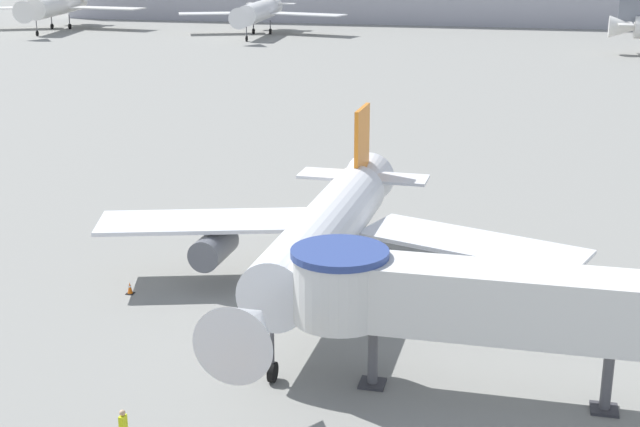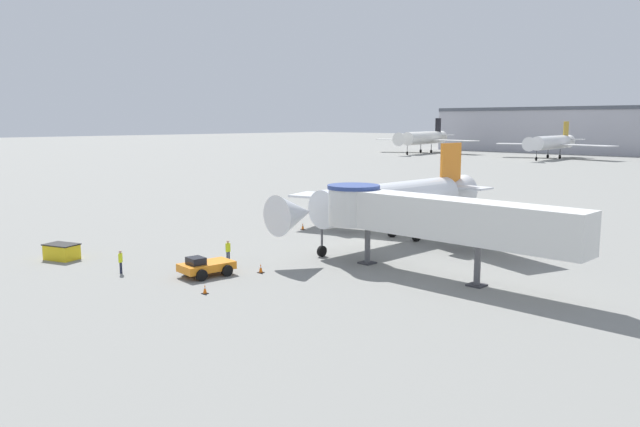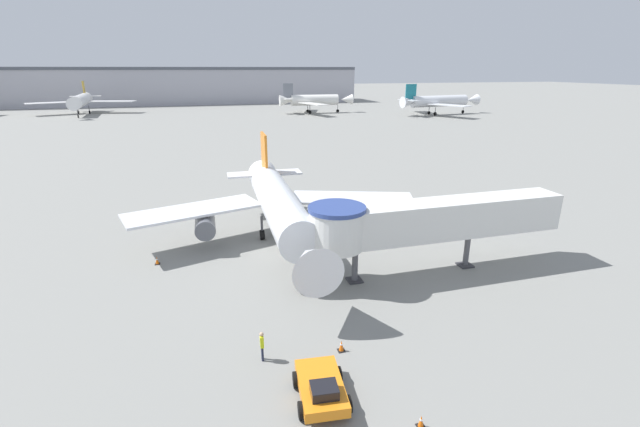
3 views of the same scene
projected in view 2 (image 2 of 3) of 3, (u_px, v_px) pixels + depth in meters
The scene contains 12 objects.
ground_plane at pixel (377, 242), 56.56m from camera, with size 800.00×800.00×0.00m, color gray.
main_airplane at pixel (394, 201), 56.47m from camera, with size 26.99×25.58×8.74m.
jet_bridge at pixel (425, 215), 43.90m from camera, with size 20.31×4.10×6.00m.
pushback_tug_orange at pixel (205, 266), 44.22m from camera, with size 2.72×3.92×1.45m.
service_container_yellow at pixel (62, 252), 49.48m from camera, with size 3.01×2.46×1.26m.
traffic_cone_near_nose at pixel (261, 269), 45.16m from camera, with size 0.40×0.40×0.67m.
traffic_cone_apron_front at pixel (205, 289), 39.68m from camera, with size 0.36×0.36×0.61m.
traffic_cone_port_wing at pixel (303, 226), 63.13m from camera, with size 0.40×0.40×0.67m.
ground_crew_marshaller at pixel (228, 250), 48.39m from camera, with size 0.23×0.35×1.75m.
ground_crew_wing_walker at pixel (121, 260), 44.91m from camera, with size 0.35×0.37×1.69m.
background_jet_gold_tail at pixel (552, 143), 179.76m from camera, with size 34.75×32.89×10.74m.
background_jet_black_tail at pixel (423, 138), 211.21m from camera, with size 36.56×35.68×11.84m.
Camera 2 is at (35.03, -43.42, 10.93)m, focal length 35.00 mm.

